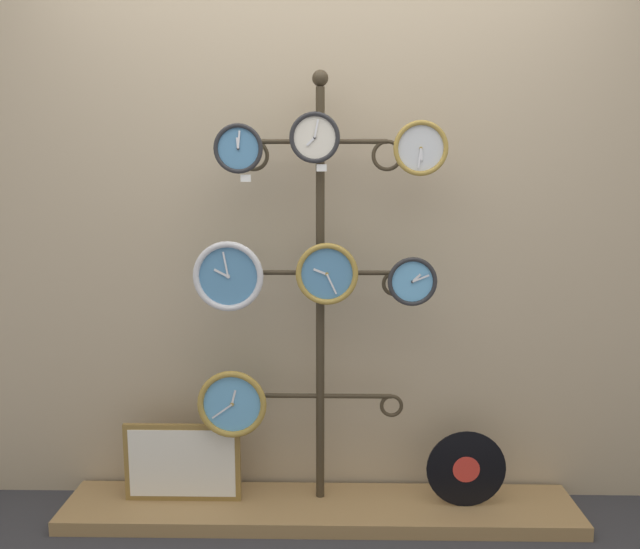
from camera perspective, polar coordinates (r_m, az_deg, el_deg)
shop_wall at (r=2.72m, az=0.08°, el=7.88°), size 4.40×0.04×2.80m
low_shelf at (r=2.87m, az=-0.00°, el=-20.67°), size 2.20×0.36×0.06m
display_stand at (r=2.70m, az=0.02°, el=-9.56°), size 0.73×0.41×1.87m
clock_top_left at (r=2.51m, az=-7.47°, el=11.34°), size 0.19×0.04×0.19m
clock_top_center at (r=2.49m, az=-0.49°, el=12.40°), size 0.20×0.04×0.20m
clock_top_right at (r=2.51m, az=9.19°, el=11.32°), size 0.22×0.04×0.22m
clock_middle_left at (r=2.53m, az=-8.38°, el=-0.16°), size 0.29×0.04×0.29m
clock_middle_center at (r=2.52m, az=0.64°, el=0.06°), size 0.25×0.04×0.25m
clock_middle_right at (r=2.53m, az=8.43°, el=-0.63°), size 0.20×0.04×0.20m
clock_bottom_left at (r=2.68m, az=-8.04°, el=-11.63°), size 0.29×0.04×0.29m
vinyl_record at (r=2.83m, az=13.22°, el=-16.94°), size 0.34×0.01×0.34m
picture_frame at (r=2.86m, az=-12.47°, el=-16.44°), size 0.50×0.02×0.34m
price_tag_upper at (r=2.50m, az=-6.82°, el=8.73°), size 0.04×0.00×0.03m
price_tag_mid at (r=2.48m, az=0.15°, el=9.73°), size 0.04×0.00×0.03m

